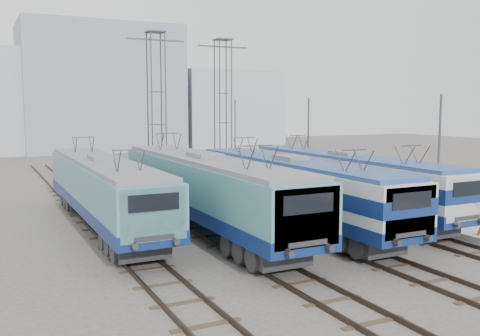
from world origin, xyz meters
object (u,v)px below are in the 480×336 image
locomotive_center_left (207,187)px  locomotive_far_right (347,178)px  mast_front (438,163)px  safety_cone (480,230)px  catenary_tower_west (157,103)px  mast_mid (308,147)px  catenary_tower_east (223,104)px  locomotive_center_right (292,185)px  locomotive_far_left (104,188)px  mast_rear (235,138)px

locomotive_center_left → locomotive_far_right: (9.00, 0.36, -0.10)m
mast_front → safety_cone: 3.93m
catenary_tower_west → mast_mid: size_ratio=1.71×
catenary_tower_east → locomotive_center_left: bearing=-116.9°
locomotive_center_right → catenary_tower_west: catenary_tower_west is taller
locomotive_center_left → locomotive_far_right: 9.01m
locomotive_center_right → catenary_tower_east: catenary_tower_east is taller
catenary_tower_east → catenary_tower_west: bearing=-162.9°
catenary_tower_east → locomotive_center_right: bearing=-103.2°
locomotive_far_left → mast_front: bearing=-26.6°
locomotive_center_right → mast_mid: (6.35, 8.11, 1.24)m
catenary_tower_west → mast_rear: bearing=24.9°
locomotive_center_left → catenary_tower_west: catenary_tower_west is taller
mast_mid → locomotive_center_right: bearing=-128.1°
catenary_tower_west → mast_rear: (8.60, 4.00, -3.14)m
mast_rear → safety_cone: mast_rear is taller
locomotive_center_right → locomotive_far_right: (4.50, 1.19, -0.01)m
locomotive_center_right → locomotive_far_right: locomotive_center_right is taller
mast_front → catenary_tower_west: bearing=113.3°
locomotive_center_left → mast_mid: (10.85, 7.28, 1.16)m
catenary_tower_west → mast_rear: catenary_tower_west is taller
locomotive_center_left → mast_front: bearing=-23.5°
catenary_tower_west → locomotive_far_right: bearing=-65.7°
locomotive_far_left → locomotive_center_right: size_ratio=1.01×
catenary_tower_west → safety_cone: catenary_tower_west is taller
catenary_tower_west → locomotive_far_left: bearing=-118.7°
locomotive_center_right → mast_front: size_ratio=2.52×
mast_front → mast_mid: 12.00m
locomotive_far_left → mast_front: size_ratio=2.55×
safety_cone → mast_rear: bearing=90.4°
catenary_tower_east → mast_mid: size_ratio=1.71×
mast_front → safety_cone: size_ratio=14.19×
mast_mid → safety_cone: mast_mid is taller
catenary_tower_east → mast_mid: (2.10, -10.00, -3.14)m
locomotive_far_right → locomotive_center_left: bearing=-177.7°
locomotive_far_left → locomotive_center_left: (4.50, -2.97, 0.12)m
locomotive_center_left → mast_mid: 13.12m
mast_front → mast_rear: (0.00, 24.00, 0.00)m
locomotive_center_right → mast_mid: bearing=51.9°
locomotive_center_left → safety_cone: (11.02, -7.31, -1.79)m
mast_rear → locomotive_center_right: bearing=-107.5°
locomotive_far_right → catenary_tower_east: bearing=90.8°
mast_mid → mast_rear: 12.00m
catenary_tower_east → mast_rear: (2.10, 2.00, -3.14)m
locomotive_center_right → catenary_tower_east: size_ratio=1.47×
catenary_tower_west → catenary_tower_east: bearing=17.1°
locomotive_far_left → catenary_tower_west: 14.72m
catenary_tower_west → mast_front: bearing=-66.7°
locomotive_far_left → safety_cone: size_ratio=36.15×
locomotive_center_right → locomotive_far_right: bearing=14.8°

